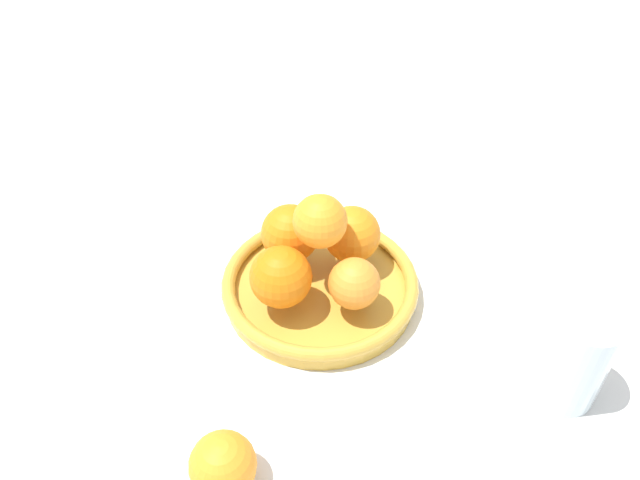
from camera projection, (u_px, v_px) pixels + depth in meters
ground_plane at (320, 295)px, 0.86m from camera, size 4.00×4.00×0.00m
fruit_bowl at (320, 286)px, 0.85m from camera, size 0.27×0.27×0.04m
orange_pile at (315, 248)px, 0.81m from camera, size 0.17×0.16×0.13m
stray_orange at (223, 465)px, 0.63m from camera, size 0.07×0.07×0.07m
drinking_glass at (574, 357)px, 0.70m from camera, size 0.08×0.08×0.13m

